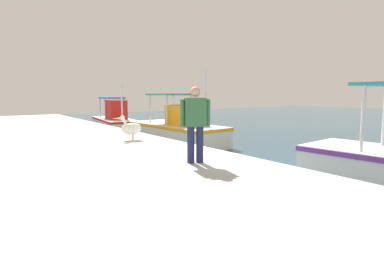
% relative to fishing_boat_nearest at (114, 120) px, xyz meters
% --- Properties ---
extents(quay_pier, '(36.00, 10.00, 0.80)m').
position_rel_fishing_boat_nearest_xyz_m(quay_pier, '(12.63, -7.30, -0.22)').
color(quay_pier, '#B2B2AD').
rests_on(quay_pier, ground).
extents(fishing_boat_nearest, '(5.53, 2.49, 2.85)m').
position_rel_fishing_boat_nearest_xyz_m(fishing_boat_nearest, '(0.00, 0.00, 0.00)').
color(fishing_boat_nearest, silver).
rests_on(fishing_boat_nearest, ground).
extents(fishing_boat_second, '(5.55, 2.27, 3.30)m').
position_rel_fishing_boat_nearest_xyz_m(fishing_boat_second, '(7.36, 0.10, 0.03)').
color(fishing_boat_second, silver).
rests_on(fishing_boat_second, ground).
extents(pelican, '(0.52, 0.97, 0.82)m').
position_rel_fishing_boat_nearest_xyz_m(pelican, '(9.97, -3.45, 0.58)').
color(pelican, tan).
rests_on(pelican, quay_pier).
extents(fisherman_standing, '(0.43, 0.59, 1.67)m').
position_rel_fishing_boat_nearest_xyz_m(fisherman_standing, '(13.92, -3.78, 1.11)').
color(fisherman_standing, '#1E234C').
rests_on(fisherman_standing, quay_pier).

